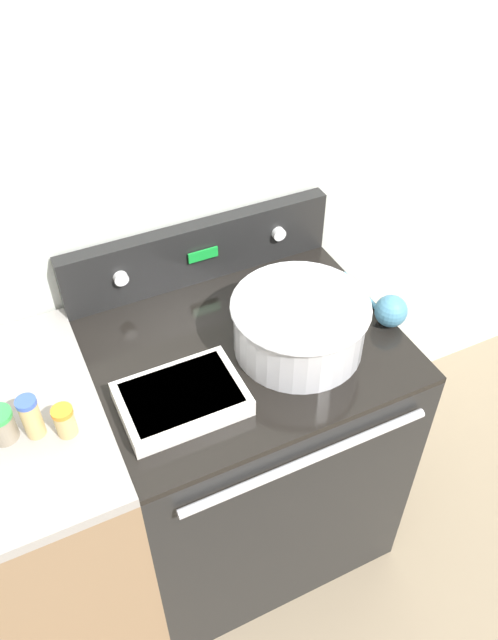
# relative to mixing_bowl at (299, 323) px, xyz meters

# --- Properties ---
(ground_plane) EXTENTS (12.00, 12.00, 0.00)m
(ground_plane) POSITION_rel_mixing_bowl_xyz_m (-0.12, -0.26, -0.99)
(ground_plane) COLOR gray
(kitchen_wall) EXTENTS (8.00, 0.05, 2.50)m
(kitchen_wall) POSITION_rel_mixing_bowl_xyz_m (-0.12, 0.44, 0.26)
(kitchen_wall) COLOR silver
(kitchen_wall) RESTS_ON ground_plane
(stove_range) EXTENTS (0.81, 0.70, 0.91)m
(stove_range) POSITION_rel_mixing_bowl_xyz_m (-0.12, 0.07, -0.54)
(stove_range) COLOR black
(stove_range) RESTS_ON ground_plane
(control_panel) EXTENTS (0.81, 0.07, 0.19)m
(control_panel) POSITION_rel_mixing_bowl_xyz_m (-0.12, 0.38, 0.01)
(control_panel) COLOR black
(control_panel) RESTS_ON stove_range
(side_counter) EXTENTS (0.46, 0.67, 0.92)m
(side_counter) POSITION_rel_mixing_bowl_xyz_m (-0.76, 0.07, -0.53)
(side_counter) COLOR #896B4C
(side_counter) RESTS_ON ground_plane
(mixing_bowl) EXTENTS (0.36, 0.36, 0.15)m
(mixing_bowl) POSITION_rel_mixing_bowl_xyz_m (0.00, 0.00, 0.00)
(mixing_bowl) COLOR silver
(mixing_bowl) RESTS_ON stove_range
(casserole_dish) EXTENTS (0.29, 0.20, 0.05)m
(casserole_dish) POSITION_rel_mixing_bowl_xyz_m (-0.35, -0.06, -0.06)
(casserole_dish) COLOR silver
(casserole_dish) RESTS_ON stove_range
(ladle) EXTENTS (0.09, 0.28, 0.09)m
(ladle) POSITION_rel_mixing_bowl_xyz_m (0.27, -0.02, -0.04)
(ladle) COLOR teal
(ladle) RESTS_ON stove_range
(spice_jar_orange_cap) EXTENTS (0.05, 0.05, 0.08)m
(spice_jar_orange_cap) POSITION_rel_mixing_bowl_xyz_m (-0.62, -0.03, -0.03)
(spice_jar_orange_cap) COLOR tan
(spice_jar_orange_cap) RESTS_ON side_counter
(spice_jar_blue_cap) EXTENTS (0.05, 0.05, 0.11)m
(spice_jar_blue_cap) POSITION_rel_mixing_bowl_xyz_m (-0.68, 0.00, -0.01)
(spice_jar_blue_cap) COLOR tan
(spice_jar_blue_cap) RESTS_ON side_counter
(spice_jar_green_cap) EXTENTS (0.07, 0.07, 0.08)m
(spice_jar_green_cap) POSITION_rel_mixing_bowl_xyz_m (-0.75, 0.02, -0.03)
(spice_jar_green_cap) COLOR gray
(spice_jar_green_cap) RESTS_ON side_counter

